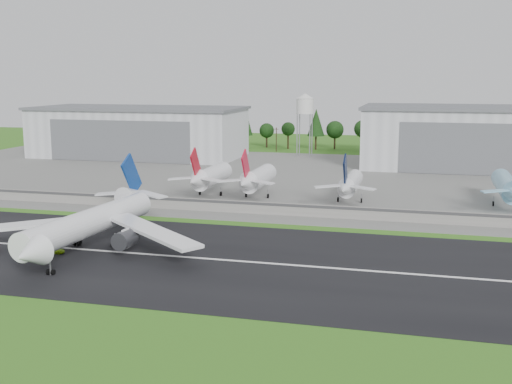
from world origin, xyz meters
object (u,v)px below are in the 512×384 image
(main_airliner, at_px, (89,229))
(parked_jet_red_b, at_px, (256,179))
(parked_jet_navy, at_px, (350,184))
(parked_jet_red_a, at_px, (209,177))
(ground_vehicle, at_px, (54,251))
(parked_jet_skyblue, at_px, (508,187))

(main_airliner, xyz_separation_m, parked_jet_red_b, (19.74, 67.01, 1.37))
(parked_jet_red_b, xyz_separation_m, parked_jet_navy, (28.70, -0.07, -0.39))
(main_airliner, relative_size, parked_jet_red_a, 1.89)
(main_airliner, height_order, ground_vehicle, main_airliner)
(ground_vehicle, bearing_deg, parked_jet_navy, -49.01)
(main_airliner, relative_size, parked_jet_skyblue, 1.59)
(parked_jet_red_a, bearing_deg, parked_jet_red_b, -0.01)
(main_airliner, height_order, parked_jet_skyblue, main_airliner)
(parked_jet_red_a, xyz_separation_m, parked_jet_skyblue, (88.61, 4.99, -0.12))
(main_airliner, xyz_separation_m, ground_vehicle, (-6.06, -4.11, -4.19))
(parked_jet_red_a, height_order, parked_jet_navy, parked_jet_red_a)
(ground_vehicle, bearing_deg, parked_jet_red_a, -19.90)
(parked_jet_red_a, bearing_deg, ground_vehicle, -98.39)
(ground_vehicle, xyz_separation_m, parked_jet_skyblue, (99.09, 76.11, 5.46))
(parked_jet_skyblue, bearing_deg, parked_jet_red_b, -176.10)
(parked_jet_navy, bearing_deg, parked_jet_skyblue, 6.48)
(parked_jet_skyblue, bearing_deg, parked_jet_navy, -173.52)
(parked_jet_red_b, relative_size, parked_jet_skyblue, 0.84)
(parked_jet_red_b, height_order, parked_jet_skyblue, parked_jet_red_b)
(ground_vehicle, bearing_deg, parked_jet_red_b, -31.46)
(main_airliner, distance_m, ground_vehicle, 8.43)
(parked_jet_red_b, bearing_deg, parked_jet_red_a, 179.99)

